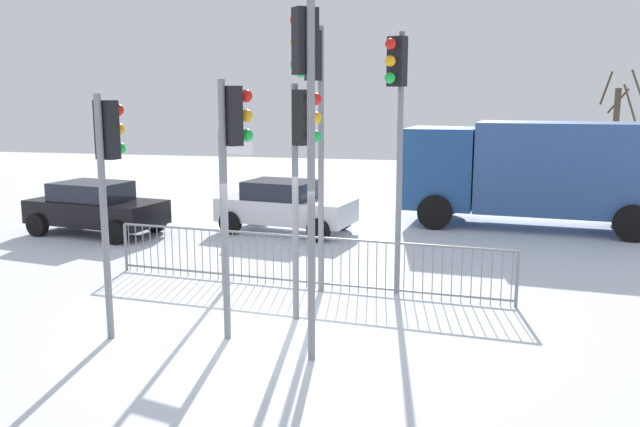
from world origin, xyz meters
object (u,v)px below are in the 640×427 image
(traffic_light_foreground_right, at_px, (108,161))
(car_white_mid, at_px, (285,205))
(bare_tree_left, at_px, (616,135))
(traffic_light_foreground_left, at_px, (232,151))
(traffic_light_rear_left, at_px, (314,101))
(traffic_light_mid_left, at_px, (397,106))
(car_black_near, at_px, (95,207))
(traffic_light_mid_right, at_px, (306,103))
(traffic_light_rear_right, at_px, (302,150))
(direction_sign_post, at_px, (225,202))
(delivery_truck, at_px, (532,169))

(traffic_light_foreground_right, xyz_separation_m, car_white_mid, (0.37, 8.54, -2.06))
(traffic_light_foreground_right, distance_m, bare_tree_left, 21.37)
(bare_tree_left, bearing_deg, traffic_light_foreground_left, -116.79)
(traffic_light_rear_left, distance_m, traffic_light_foreground_right, 4.06)
(traffic_light_mid_left, distance_m, car_black_near, 10.04)
(traffic_light_foreground_right, xyz_separation_m, car_black_near, (-4.73, 7.04, -2.06))
(traffic_light_mid_right, bearing_deg, bare_tree_left, 25.84)
(car_black_near, bearing_deg, bare_tree_left, 45.08)
(traffic_light_rear_right, xyz_separation_m, direction_sign_post, (-1.94, 1.40, -1.17))
(traffic_light_mid_left, bearing_deg, direction_sign_post, 31.31)
(direction_sign_post, bearing_deg, traffic_light_foreground_right, -92.12)
(traffic_light_rear_left, height_order, traffic_light_mid_left, traffic_light_rear_left)
(traffic_light_mid_right, bearing_deg, traffic_light_rear_left, 60.11)
(delivery_truck, bearing_deg, traffic_light_foreground_left, 68.58)
(traffic_light_foreground_left, xyz_separation_m, traffic_light_foreground_right, (-1.89, -0.38, -0.16))
(traffic_light_foreground_right, xyz_separation_m, bare_tree_left, (10.96, 18.34, -0.46))
(traffic_light_foreground_left, distance_m, bare_tree_left, 20.13)
(traffic_light_mid_right, height_order, car_black_near, traffic_light_mid_right)
(traffic_light_rear_right, xyz_separation_m, traffic_light_mid_left, (1.34, 1.85, 0.70))
(traffic_light_rear_right, relative_size, traffic_light_mid_left, 0.81)
(traffic_light_rear_left, xyz_separation_m, traffic_light_mid_right, (0.65, -3.17, -0.00))
(traffic_light_rear_right, distance_m, traffic_light_foreground_right, 3.07)
(traffic_light_mid_left, xyz_separation_m, car_black_near, (-8.83, 3.83, -2.88))
(traffic_light_rear_left, xyz_separation_m, delivery_truck, (4.69, 7.81, -1.99))
(traffic_light_rear_left, distance_m, traffic_light_rear_right, 1.84)
(traffic_light_rear_left, height_order, car_black_near, traffic_light_rear_left)
(direction_sign_post, height_order, car_white_mid, direction_sign_post)
(traffic_light_foreground_right, bearing_deg, delivery_truck, 69.09)
(car_white_mid, bearing_deg, delivery_truck, 27.75)
(traffic_light_foreground_left, relative_size, car_white_mid, 1.01)
(traffic_light_mid_right, xyz_separation_m, direction_sign_post, (-2.39, 2.91, -1.94))
(traffic_light_mid_left, height_order, car_white_mid, traffic_light_mid_left)
(traffic_light_foreground_right, distance_m, car_white_mid, 8.79)
(traffic_light_mid_right, height_order, car_white_mid, traffic_light_mid_right)
(traffic_light_rear_right, relative_size, traffic_light_foreground_left, 0.99)
(traffic_light_foreground_left, xyz_separation_m, bare_tree_left, (9.07, 17.96, -0.62))
(traffic_light_rear_left, xyz_separation_m, traffic_light_rear_right, (0.19, -1.65, -0.78))
(direction_sign_post, xyz_separation_m, delivery_truck, (6.43, 8.06, -0.04))
(traffic_light_foreground_right, bearing_deg, direction_sign_post, 86.43)
(bare_tree_left, bearing_deg, traffic_light_mid_left, -114.41)
(direction_sign_post, bearing_deg, traffic_light_foreground_left, -51.33)
(traffic_light_rear_left, xyz_separation_m, traffic_light_foreground_left, (-0.67, -2.63, -0.74))
(traffic_light_rear_left, relative_size, traffic_light_mid_right, 1.00)
(traffic_light_rear_left, bearing_deg, delivery_truck, -69.01)
(traffic_light_mid_left, distance_m, car_white_mid, 7.11)
(traffic_light_mid_left, bearing_deg, delivery_truck, -89.12)
(traffic_light_mid_left, relative_size, car_black_near, 1.24)
(traffic_light_foreground_left, height_order, car_white_mid, traffic_light_foreground_left)
(direction_sign_post, xyz_separation_m, car_black_near, (-5.55, 4.29, -1.02))
(traffic_light_rear_left, bearing_deg, traffic_light_mid_left, -120.58)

